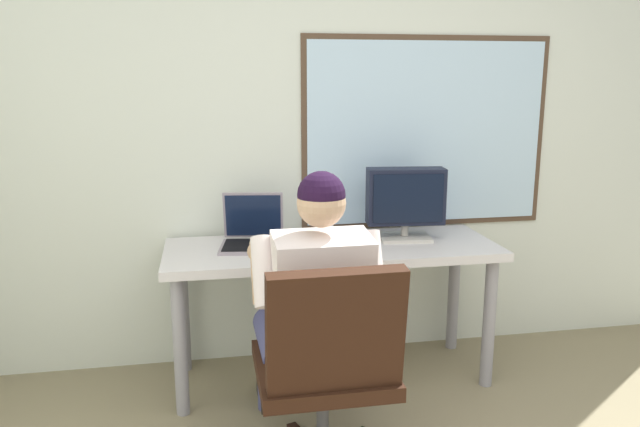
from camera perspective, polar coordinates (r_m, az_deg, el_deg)
name	(u,v)px	position (r m, az deg, el deg)	size (l,w,h in m)	color
wall_rear	(353,111)	(3.41, 3.03, 9.37)	(4.57, 0.08, 2.75)	silver
desk	(332,263)	(3.16, 1.13, -4.58)	(1.67, 0.60, 0.72)	gray
office_chair	(328,358)	(2.42, 0.77, -13.17)	(0.55, 0.58, 0.91)	black
person_seated	(315,305)	(2.61, -0.44, -8.45)	(0.54, 0.76, 1.21)	#434573
crt_monitor	(406,199)	(3.23, 7.88, 1.35)	(0.41, 0.24, 0.37)	beige
laptop	(252,232)	(3.14, -6.24, -1.69)	(0.35, 0.35, 0.26)	gray
wine_glass	(325,232)	(2.97, 0.48, -1.74)	(0.08, 0.08, 0.15)	silver
desk_speaker	(324,228)	(3.19, 0.37, -1.32)	(0.08, 0.10, 0.14)	black
coffee_mug	(352,243)	(3.02, 2.98, -2.72)	(0.09, 0.09, 0.08)	maroon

